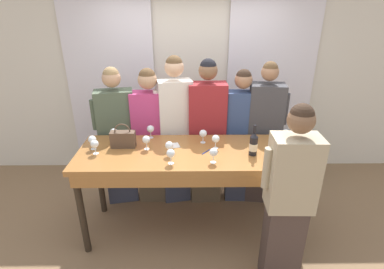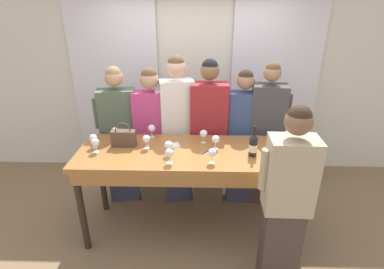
{
  "view_description": "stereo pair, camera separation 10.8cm",
  "coord_description": "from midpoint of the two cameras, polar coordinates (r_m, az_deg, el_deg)",
  "views": [
    {
      "loc": [
        -0.03,
        -2.77,
        2.43
      ],
      "look_at": [
        0.0,
        0.08,
        1.16
      ],
      "focal_mm": 28.0,
      "sensor_mm": 36.0,
      "label": 1
    },
    {
      "loc": [
        0.08,
        -2.77,
        2.43
      ],
      "look_at": [
        0.0,
        0.08,
        1.16
      ],
      "focal_mm": 28.0,
      "sensor_mm": 36.0,
      "label": 2
    }
  ],
  "objects": [
    {
      "name": "guest_cream_sweater",
      "position": [
        3.66,
        -3.98,
        0.85
      ],
      "size": [
        0.51,
        0.3,
        1.89
      ],
      "color": "#383D51",
      "rests_on": "ground_plane"
    },
    {
      "name": "wine_glass_front_mid",
      "position": [
        2.83,
        -5.17,
        -3.66
      ],
      "size": [
        0.08,
        0.08,
        0.15
      ],
      "color": "white",
      "rests_on": "tasting_bar"
    },
    {
      "name": "guest_pink_top",
      "position": [
        3.72,
        -8.69,
        -0.28
      ],
      "size": [
        0.54,
        0.22,
        1.75
      ],
      "color": "brown",
      "rests_on": "ground_plane"
    },
    {
      "name": "wine_glass_center_right",
      "position": [
        3.39,
        16.49,
        0.2
      ],
      "size": [
        0.08,
        0.08,
        0.15
      ],
      "color": "white",
      "rests_on": "tasting_bar"
    },
    {
      "name": "potted_plant",
      "position": [
        4.8,
        19.56,
        -3.94
      ],
      "size": [
        0.32,
        0.32,
        0.64
      ],
      "color": "#4C4C51",
      "rests_on": "ground_plane"
    },
    {
      "name": "wine_bottle",
      "position": [
        3.04,
        10.63,
        -1.83
      ],
      "size": [
        0.08,
        0.08,
        0.32
      ],
      "color": "black",
      "rests_on": "tasting_bar"
    },
    {
      "name": "wine_glass_back_left",
      "position": [
        2.99,
        -5.4,
        -2.16
      ],
      "size": [
        0.08,
        0.08,
        0.15
      ],
      "color": "white",
      "rests_on": "tasting_bar"
    },
    {
      "name": "wine_glass_front_left",
      "position": [
        3.29,
        -19.37,
        -0.96
      ],
      "size": [
        0.08,
        0.08,
        0.15
      ],
      "color": "white",
      "rests_on": "tasting_bar"
    },
    {
      "name": "wine_glass_back_right",
      "position": [
        3.14,
        -9.7,
        -1.01
      ],
      "size": [
        0.08,
        0.08,
        0.15
      ],
      "color": "white",
      "rests_on": "tasting_bar"
    },
    {
      "name": "guest_navy_coat",
      "position": [
        3.72,
        8.24,
        -0.1
      ],
      "size": [
        0.46,
        0.21,
        1.74
      ],
      "color": "#383D51",
      "rests_on": "ground_plane"
    },
    {
      "name": "wine_glass_back_mid",
      "position": [
        3.4,
        -8.83,
        1.03
      ],
      "size": [
        0.08,
        0.08,
        0.15
      ],
      "color": "white",
      "rests_on": "tasting_bar"
    },
    {
      "name": "wine_glass_by_bottle",
      "position": [
        3.18,
        -19.0,
        -1.79
      ],
      "size": [
        0.08,
        0.08,
        0.15
      ],
      "color": "white",
      "rests_on": "tasting_bar"
    },
    {
      "name": "guest_striped_shirt",
      "position": [
        3.67,
        1.98,
        0.24
      ],
      "size": [
        0.56,
        0.26,
        1.86
      ],
      "color": "brown",
      "rests_on": "ground_plane"
    },
    {
      "name": "wine_glass_by_handbag",
      "position": [
        3.4,
        -15.57,
        0.41
      ],
      "size": [
        0.08,
        0.08,
        0.15
      ],
      "color": "white",
      "rests_on": "tasting_bar"
    },
    {
      "name": "wine_glass_near_host",
      "position": [
        3.25,
        1.17,
        0.17
      ],
      "size": [
        0.08,
        0.08,
        0.15
      ],
      "color": "white",
      "rests_on": "tasting_bar"
    },
    {
      "name": "wine_glass_center_mid",
      "position": [
        2.85,
        3.03,
        -3.46
      ],
      "size": [
        0.08,
        0.08,
        0.15
      ],
      "color": "white",
      "rests_on": "tasting_bar"
    },
    {
      "name": "wall_back",
      "position": [
        4.42,
        -0.93,
        10.47
      ],
      "size": [
        12.0,
        0.06,
        2.8
      ],
      "color": "silver",
      "rests_on": "ground_plane"
    },
    {
      "name": "pen",
      "position": [
        3.08,
        1.66,
        -3.33
      ],
      "size": [
        0.09,
        0.11,
        0.01
      ],
      "color": "#193399",
      "rests_on": "tasting_bar"
    },
    {
      "name": "ground_plane",
      "position": [
        3.68,
        -0.87,
        -17.33
      ],
      "size": [
        18.0,
        18.0,
        0.0
      ],
      "primitive_type": "plane",
      "color": "#846647"
    },
    {
      "name": "host_pouring",
      "position": [
        2.7,
        16.83,
        -11.68
      ],
      "size": [
        0.5,
        0.27,
        1.75
      ],
      "color": "#473833",
      "rests_on": "ground_plane"
    },
    {
      "name": "guest_beige_cap",
      "position": [
        3.78,
        12.65,
        -0.04
      ],
      "size": [
        0.52,
        0.31,
        1.83
      ],
      "color": "#473833",
      "rests_on": "ground_plane"
    },
    {
      "name": "napkin",
      "position": [
        3.23,
        -4.52,
        -2.11
      ],
      "size": [
        0.15,
        0.15,
        0.0
      ],
      "color": "white",
      "rests_on": "tasting_bar"
    },
    {
      "name": "handbag",
      "position": [
        3.25,
        -13.94,
        -0.78
      ],
      "size": [
        0.26,
        0.1,
        0.27
      ],
      "color": "brown",
      "rests_on": "tasting_bar"
    },
    {
      "name": "wine_glass_front_right",
      "position": [
        3.12,
        3.54,
        -0.87
      ],
      "size": [
        0.08,
        0.08,
        0.15
      ],
      "color": "white",
      "rests_on": "tasting_bar"
    },
    {
      "name": "curtain_panel_right",
      "position": [
        4.51,
        13.91,
        9.33
      ],
      "size": [
        1.24,
        0.03,
        2.69
      ],
      "color": "white",
      "rests_on": "ground_plane"
    },
    {
      "name": "guest_olive_jacket",
      "position": [
        3.8,
        -14.75,
        -0.47
      ],
      "size": [
        0.56,
        0.32,
        1.77
      ],
      "color": "#383D51",
      "rests_on": "ground_plane"
    },
    {
      "name": "wine_glass_center_left",
      "position": [
        3.04,
        18.93,
        -2.93
      ],
      "size": [
        0.08,
        0.08,
        0.15
      ],
      "color": "white",
      "rests_on": "tasting_bar"
    },
    {
      "name": "curtain_panel_left",
      "position": [
        4.52,
        -15.73,
        9.17
      ],
      "size": [
        1.24,
        0.03,
        2.69
      ],
      "color": "white",
      "rests_on": "ground_plane"
    },
    {
      "name": "tasting_bar",
      "position": [
        3.14,
        -0.97,
        -5.03
      ],
      "size": [
        2.38,
        0.82,
        1.01
      ],
      "color": "#9E6633",
      "rests_on": "ground_plane"
    }
  ]
}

